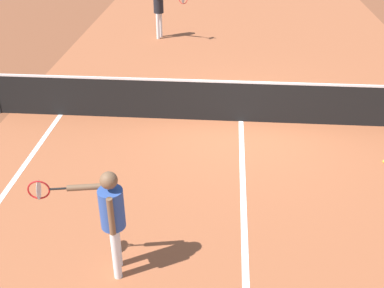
{
  "coord_description": "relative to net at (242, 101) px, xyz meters",
  "views": [
    {
      "loc": [
        -0.39,
        -9.15,
        4.78
      ],
      "look_at": [
        -0.88,
        -2.77,
        1.0
      ],
      "focal_mm": 43.13,
      "sensor_mm": 36.0,
      "label": 1
    }
  ],
  "objects": [
    {
      "name": "court_surface_inbounds",
      "position": [
        0.0,
        0.0,
        -0.49
      ],
      "size": [
        10.62,
        24.4,
        0.0
      ],
      "primitive_type": "cube",
      "color": "#9E5433",
      "rests_on": "ground_plane"
    },
    {
      "name": "player_near",
      "position": [
        -1.79,
        -4.62,
        0.53
      ],
      "size": [
        1.22,
        0.41,
        1.64
      ],
      "color": "white",
      "rests_on": "ground_plane"
    },
    {
      "name": "ground_plane",
      "position": [
        0.0,
        0.0,
        -0.49
      ],
      "size": [
        60.0,
        60.0,
        0.0
      ],
      "primitive_type": "plane",
      "color": "brown"
    },
    {
      "name": "net",
      "position": [
        0.0,
        0.0,
        0.0
      ],
      "size": [
        11.19,
        0.09,
        1.07
      ],
      "color": "#33383D",
      "rests_on": "ground_plane"
    },
    {
      "name": "line_center_service",
      "position": [
        0.0,
        -3.2,
        -0.49
      ],
      "size": [
        0.1,
        6.4,
        0.01
      ],
      "primitive_type": "cube",
      "color": "white",
      "rests_on": "ground_plane"
    },
    {
      "name": "player_far",
      "position": [
        -2.61,
        5.82,
        0.56
      ],
      "size": [
        1.14,
        0.72,
        1.69
      ],
      "color": "white",
      "rests_on": "ground_plane"
    }
  ]
}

